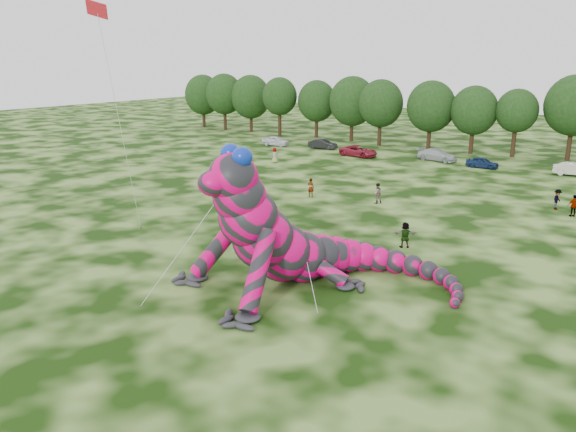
{
  "coord_description": "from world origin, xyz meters",
  "views": [
    {
      "loc": [
        18.03,
        -18.52,
        12.3
      ],
      "look_at": [
        1.29,
        5.77,
        4.0
      ],
      "focal_mm": 35.0,
      "sensor_mm": 36.0,
      "label": 1
    }
  ],
  "objects_px": {
    "spectator_4": "(275,155)",
    "spectator_3": "(574,206)",
    "tree_5": "(352,109)",
    "car_3": "(437,155)",
    "tree_2": "(251,104)",
    "tree_0": "(203,101)",
    "tree_10": "(573,118)",
    "tree_7": "(430,116)",
    "tree_4": "(317,109)",
    "spectator_0": "(311,188)",
    "tree_9": "(516,123)",
    "inflatable_gecko": "(300,211)",
    "car_1": "(323,144)",
    "car_4": "(482,163)",
    "car_2": "(359,151)",
    "flying_kite": "(101,29)",
    "tree_8": "(473,120)",
    "tree_6": "(380,113)",
    "car_5": "(574,169)",
    "car_0": "(276,141)",
    "spectator_2": "(557,199)",
    "spectator_5": "(405,235)",
    "spectator_1": "(377,193)",
    "tree_3": "(280,107)"
  },
  "relations": [
    {
      "from": "tree_3",
      "to": "spectator_4",
      "type": "distance_m",
      "value": 25.3
    },
    {
      "from": "car_0",
      "to": "spectator_4",
      "type": "bearing_deg",
      "value": -148.5
    },
    {
      "from": "tree_10",
      "to": "car_2",
      "type": "distance_m",
      "value": 26.36
    },
    {
      "from": "tree_0",
      "to": "spectator_5",
      "type": "distance_m",
      "value": 73.28
    },
    {
      "from": "tree_2",
      "to": "tree_5",
      "type": "height_order",
      "value": "tree_5"
    },
    {
      "from": "tree_5",
      "to": "car_3",
      "type": "height_order",
      "value": "tree_5"
    },
    {
      "from": "flying_kite",
      "to": "tree_2",
      "type": "height_order",
      "value": "flying_kite"
    },
    {
      "from": "spectator_2",
      "to": "spectator_3",
      "type": "distance_m",
      "value": 2.22
    },
    {
      "from": "car_1",
      "to": "spectator_3",
      "type": "xyz_separation_m",
      "value": [
        34.88,
        -18.73,
        0.21
      ]
    },
    {
      "from": "inflatable_gecko",
      "to": "spectator_5",
      "type": "bearing_deg",
      "value": 95.87
    },
    {
      "from": "spectator_2",
      "to": "spectator_0",
      "type": "distance_m",
      "value": 21.07
    },
    {
      "from": "tree_0",
      "to": "tree_10",
      "type": "relative_size",
      "value": 0.91
    },
    {
      "from": "tree_5",
      "to": "tree_8",
      "type": "bearing_deg",
      "value": -4.39
    },
    {
      "from": "car_4",
      "to": "spectator_3",
      "type": "bearing_deg",
      "value": -144.74
    },
    {
      "from": "car_2",
      "to": "tree_4",
      "type": "bearing_deg",
      "value": 55.1
    },
    {
      "from": "car_4",
      "to": "spectator_5",
      "type": "relative_size",
      "value": 2.08
    },
    {
      "from": "tree_5",
      "to": "tree_7",
      "type": "bearing_deg",
      "value": -7.13
    },
    {
      "from": "spectator_2",
      "to": "spectator_5",
      "type": "xyz_separation_m",
      "value": [
        -6.6,
        -16.52,
        0.01
      ]
    },
    {
      "from": "spectator_0",
      "to": "spectator_3",
      "type": "bearing_deg",
      "value": -165.49
    },
    {
      "from": "inflatable_gecko",
      "to": "car_2",
      "type": "height_order",
      "value": "inflatable_gecko"
    },
    {
      "from": "inflatable_gecko",
      "to": "tree_5",
      "type": "bearing_deg",
      "value": 138.58
    },
    {
      "from": "tree_5",
      "to": "tree_7",
      "type": "xyz_separation_m",
      "value": [
        13.04,
        -1.63,
        -0.16
      ]
    },
    {
      "from": "car_4",
      "to": "car_5",
      "type": "xyz_separation_m",
      "value": [
        9.49,
        1.15,
        0.06
      ]
    },
    {
      "from": "tree_4",
      "to": "spectator_4",
      "type": "xyz_separation_m",
      "value": [
        7.9,
        -22.39,
        -3.59
      ]
    },
    {
      "from": "tree_0",
      "to": "tree_7",
      "type": "relative_size",
      "value": 1.0
    },
    {
      "from": "inflatable_gecko",
      "to": "tree_6",
      "type": "distance_m",
      "value": 53.4
    },
    {
      "from": "car_3",
      "to": "spectator_2",
      "type": "distance_m",
      "value": 23.86
    },
    {
      "from": "tree_2",
      "to": "tree_4",
      "type": "height_order",
      "value": "tree_2"
    },
    {
      "from": "tree_10",
      "to": "car_2",
      "type": "height_order",
      "value": "tree_10"
    },
    {
      "from": "spectator_0",
      "to": "tree_9",
      "type": "bearing_deg",
      "value": -108.76
    },
    {
      "from": "tree_2",
      "to": "spectator_3",
      "type": "bearing_deg",
      "value": -27.17
    },
    {
      "from": "car_4",
      "to": "tree_2",
      "type": "bearing_deg",
      "value": 75.01
    },
    {
      "from": "spectator_4",
      "to": "spectator_3",
      "type": "relative_size",
      "value": 1.05
    },
    {
      "from": "tree_8",
      "to": "car_5",
      "type": "distance_m",
      "value": 16.59
    },
    {
      "from": "tree_4",
      "to": "tree_7",
      "type": "height_order",
      "value": "tree_7"
    },
    {
      "from": "flying_kite",
      "to": "tree_8",
      "type": "xyz_separation_m",
      "value": [
        6.69,
        53.06,
        -9.5
      ]
    },
    {
      "from": "tree_5",
      "to": "car_5",
      "type": "distance_m",
      "value": 34.41
    },
    {
      "from": "tree_4",
      "to": "car_2",
      "type": "bearing_deg",
      "value": -41.15
    },
    {
      "from": "tree_5",
      "to": "tree_8",
      "type": "xyz_separation_m",
      "value": [
        18.91,
        -1.45,
        -0.43
      ]
    },
    {
      "from": "spectator_0",
      "to": "spectator_1",
      "type": "height_order",
      "value": "spectator_1"
    },
    {
      "from": "tree_7",
      "to": "inflatable_gecko",
      "type": "bearing_deg",
      "value": -77.08
    },
    {
      "from": "tree_0",
      "to": "tree_10",
      "type": "bearing_deg",
      "value": -0.61
    },
    {
      "from": "flying_kite",
      "to": "car_5",
      "type": "height_order",
      "value": "flying_kite"
    },
    {
      "from": "flying_kite",
      "to": "spectator_1",
      "type": "height_order",
      "value": "flying_kite"
    },
    {
      "from": "tree_10",
      "to": "car_0",
      "type": "distance_m",
      "value": 39.03
    },
    {
      "from": "tree_3",
      "to": "spectator_5",
      "type": "distance_m",
      "value": 57.69
    },
    {
      "from": "spectator_4",
      "to": "car_1",
      "type": "bearing_deg",
      "value": -124.27
    },
    {
      "from": "tree_2",
      "to": "car_1",
      "type": "distance_m",
      "value": 22.91
    },
    {
      "from": "tree_3",
      "to": "car_4",
      "type": "distance_m",
      "value": 37.3
    },
    {
      "from": "tree_8",
      "to": "car_1",
      "type": "height_order",
      "value": "tree_8"
    }
  ]
}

